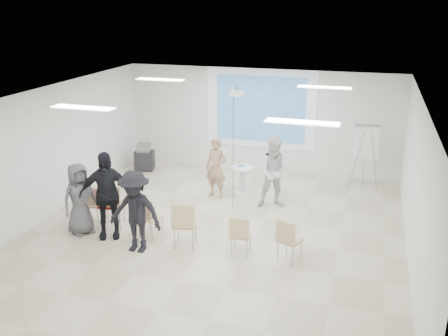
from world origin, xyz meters
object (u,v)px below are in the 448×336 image
(player_right, at_px, (276,169))
(chair_right_far, at_px, (288,238))
(player_left, at_px, (216,164))
(audience_mid, at_px, (135,206))
(chair_far_left, at_px, (98,202))
(flipchart_easel, at_px, (366,142))
(chair_center, at_px, (184,222))
(chair_right_inner, at_px, (240,233))
(audience_left, at_px, (106,189))
(chair_left_mid, at_px, (111,203))
(av_cart, at_px, (144,158))
(chair_left_inner, at_px, (148,215))
(audience_outer, at_px, (79,195))
(pedestal_table, at_px, (242,179))
(laptop, at_px, (151,215))

(player_right, bearing_deg, chair_right_far, -89.39)
(player_left, height_order, audience_mid, audience_mid)
(chair_far_left, height_order, flipchart_easel, flipchart_easel)
(audience_mid, distance_m, flipchart_easel, 6.48)
(player_left, distance_m, chair_center, 2.89)
(chair_right_inner, xyz_separation_m, audience_left, (-2.92, 0.03, 0.59))
(chair_left_mid, xyz_separation_m, chair_right_inner, (3.05, -0.43, -0.10))
(player_left, xyz_separation_m, chair_left_mid, (-1.66, -2.42, -0.30))
(chair_left_mid, relative_size, av_cart, 1.23)
(player_right, distance_m, av_cart, 4.59)
(player_left, distance_m, audience_left, 3.22)
(chair_left_inner, xyz_separation_m, chair_right_inner, (2.07, -0.20, -0.04))
(chair_left_mid, distance_m, chair_left_inner, 1.01)
(player_right, relative_size, chair_far_left, 2.17)
(player_left, bearing_deg, audience_left, -105.68)
(player_right, xyz_separation_m, flipchart_easel, (2.04, 1.81, 0.34))
(audience_outer, distance_m, av_cart, 4.34)
(player_right, height_order, chair_left_inner, player_right)
(player_left, relative_size, chair_far_left, 1.98)
(audience_mid, bearing_deg, chair_center, 25.10)
(pedestal_table, xyz_separation_m, av_cart, (-3.28, 1.05, -0.04))
(chair_center, bearing_deg, chair_right_far, -9.24)
(chair_far_left, relative_size, chair_right_far, 1.03)
(av_cart, bearing_deg, audience_mid, -79.83)
(laptop, distance_m, av_cart, 4.49)
(player_left, bearing_deg, pedestal_table, 46.35)
(pedestal_table, relative_size, av_cart, 0.93)
(av_cart, bearing_deg, player_right, -34.18)
(audience_outer, bearing_deg, chair_center, -60.20)
(audience_mid, xyz_separation_m, av_cart, (-2.04, 4.68, -0.59))
(chair_right_far, bearing_deg, audience_mid, -150.43)
(audience_outer, relative_size, flipchart_easel, 1.00)
(audience_left, bearing_deg, flipchart_easel, 17.92)
(laptop, xyz_separation_m, audience_mid, (-0.00, -0.68, 0.48))
(audience_mid, bearing_deg, av_cart, 115.53)
(chair_center, bearing_deg, player_right, 53.23)
(chair_far_left, height_order, chair_right_inner, chair_far_left)
(chair_left_mid, xyz_separation_m, audience_left, (0.13, -0.41, 0.50))
(player_left, bearing_deg, audience_outer, -114.67)
(player_left, bearing_deg, audience_mid, -88.80)
(chair_right_far, bearing_deg, player_left, 151.26)
(audience_mid, bearing_deg, audience_left, 156.55)
(pedestal_table, distance_m, audience_left, 3.91)
(laptop, height_order, flipchart_easel, flipchart_easel)
(audience_left, relative_size, audience_outer, 1.23)
(player_left, xyz_separation_m, chair_center, (0.22, -2.86, -0.31))
(chair_left_inner, bearing_deg, chair_far_left, -177.52)
(chair_center, relative_size, flipchart_easel, 0.55)
(player_left, height_order, av_cart, player_left)
(audience_outer, bearing_deg, player_left, -7.01)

